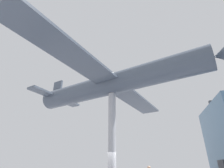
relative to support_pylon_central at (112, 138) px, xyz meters
name	(u,v)px	position (x,y,z in m)	size (l,w,h in m)	color
support_pylon_central	(112,138)	(0.00, 0.00, 0.00)	(0.56, 0.56, 6.86)	#B7B7BC
suspended_airplane	(114,83)	(0.06, 0.17, 4.31)	(17.92, 15.97, 2.78)	#4C5666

